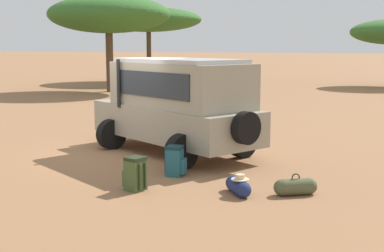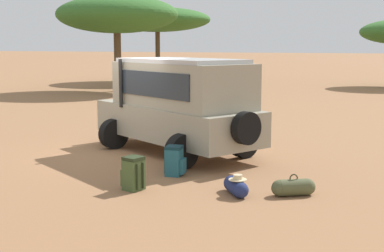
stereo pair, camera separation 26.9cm
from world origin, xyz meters
TOP-DOWN VIEW (x-y plane):
  - ground_plane at (0.00, 0.00)m, footprint 320.00×320.00m
  - safari_vehicle at (1.24, 0.52)m, footprint 5.30×4.07m
  - backpack_beside_front_wheel at (2.09, -1.64)m, footprint 0.46×0.41m
  - backpack_cluster_center at (1.82, -2.99)m, footprint 0.47×0.43m
  - duffel_bag_low_black_case at (3.76, -2.56)m, footprint 0.62×0.73m
  - duffel_bag_soft_canvas at (4.78, -2.23)m, footprint 0.77×0.60m
  - acacia_tree_far_left at (-10.85, 24.30)m, footprint 7.94×7.09m
  - acacia_tree_left_mid at (-9.45, 15.95)m, footprint 7.31×6.47m

SIDE VIEW (x-z plane):
  - ground_plane at x=0.00m, z-range 0.00..0.00m
  - duffel_bag_soft_canvas at x=4.78m, z-range -0.05..0.37m
  - duffel_bag_low_black_case at x=3.76m, z-range -0.04..0.36m
  - backpack_beside_front_wheel at x=2.09m, z-range -0.01..0.64m
  - backpack_cluster_center at x=1.82m, z-range -0.01..0.65m
  - safari_vehicle at x=1.24m, z-range 0.07..2.51m
  - acacia_tree_left_mid at x=-9.45m, z-range 1.69..7.29m
  - acacia_tree_far_left at x=-10.85m, z-range 1.83..7.30m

